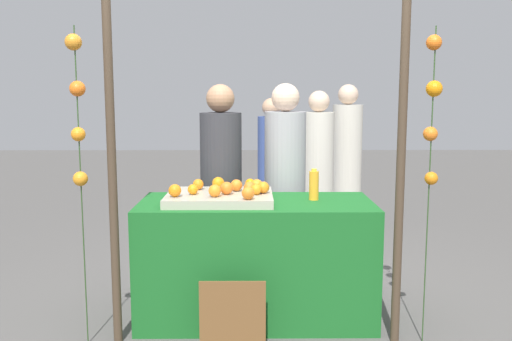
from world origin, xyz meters
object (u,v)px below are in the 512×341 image
(orange_1, at_px, (250,184))
(vendor_left, at_px, (221,195))
(stall_counter, at_px, (256,260))
(juice_bottle, at_px, (314,185))
(vendor_right, at_px, (285,194))
(orange_0, at_px, (218,183))
(chalkboard_sign, at_px, (233,317))

(orange_1, relative_size, vendor_left, 0.04)
(stall_counter, bearing_deg, vendor_left, 114.77)
(orange_1, bearing_deg, stall_counter, -77.33)
(orange_1, distance_m, juice_bottle, 0.48)
(orange_1, bearing_deg, vendor_right, 58.46)
(orange_0, xyz_separation_m, vendor_right, (0.52, 0.50, -0.17))
(juice_bottle, xyz_separation_m, chalkboard_sign, (-0.57, -0.59, -0.74))
(juice_bottle, relative_size, vendor_right, 0.13)
(orange_1, relative_size, juice_bottle, 0.33)
(chalkboard_sign, height_order, vendor_right, vendor_right)
(vendor_right, bearing_deg, vendor_left, -175.13)
(orange_0, height_order, juice_bottle, juice_bottle)
(stall_counter, xyz_separation_m, juice_bottle, (0.41, 0.05, 0.53))
(chalkboard_sign, bearing_deg, juice_bottle, 46.12)
(chalkboard_sign, relative_size, vendor_left, 0.28)
(vendor_left, relative_size, vendor_right, 1.00)
(chalkboard_sign, bearing_deg, vendor_left, 96.53)
(juice_bottle, bearing_deg, orange_1, 163.37)
(orange_0, height_order, vendor_right, vendor_right)
(stall_counter, distance_m, chalkboard_sign, 0.59)
(chalkboard_sign, xyz_separation_m, vendor_left, (-0.13, 1.15, 0.56))
(stall_counter, bearing_deg, juice_bottle, 7.54)
(stall_counter, height_order, vendor_right, vendor_right)
(orange_1, relative_size, chalkboard_sign, 0.16)
(vendor_left, bearing_deg, orange_0, -89.26)
(orange_1, height_order, juice_bottle, juice_bottle)
(juice_bottle, bearing_deg, orange_0, 171.53)
(orange_0, bearing_deg, vendor_right, 43.87)
(stall_counter, xyz_separation_m, vendor_right, (0.24, 0.66, 0.36))
(vendor_right, bearing_deg, chalkboard_sign, -108.33)
(vendor_left, bearing_deg, chalkboard_sign, -83.47)
(stall_counter, relative_size, chalkboard_sign, 3.52)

